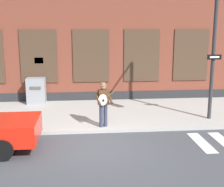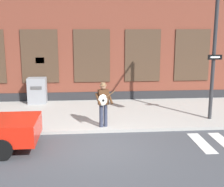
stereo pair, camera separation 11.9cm
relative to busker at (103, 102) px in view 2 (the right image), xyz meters
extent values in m
plane|color=#424449|center=(-0.32, -1.81, -1.10)|extent=(160.00, 160.00, 0.00)
cube|color=#ADAAA3|center=(-0.32, 2.07, -1.04)|extent=(28.00, 4.95, 0.12)
cube|color=brown|center=(-0.32, 6.55, 3.55)|extent=(28.00, 4.00, 9.30)
cube|color=#28282B|center=(-0.32, 4.53, -0.83)|extent=(28.00, 0.04, 0.55)
cube|color=#473323|center=(-2.96, 4.52, 1.33)|extent=(1.86, 0.06, 2.69)
cube|color=black|center=(-2.96, 4.51, 1.33)|extent=(1.74, 0.03, 2.57)
cube|color=#473323|center=(-0.32, 4.52, 1.33)|extent=(1.86, 0.06, 2.69)
cube|color=black|center=(-0.32, 4.51, 1.33)|extent=(1.74, 0.03, 2.57)
cube|color=#473323|center=(2.31, 4.52, 1.33)|extent=(1.86, 0.06, 2.69)
cube|color=black|center=(2.31, 4.51, 1.33)|extent=(1.74, 0.03, 2.57)
cube|color=#473323|center=(4.95, 4.52, 1.33)|extent=(1.86, 0.06, 2.69)
cube|color=black|center=(4.95, 4.51, 1.33)|extent=(1.74, 0.03, 2.57)
cube|color=yellow|center=(-2.96, 4.50, 1.13)|extent=(0.44, 0.02, 0.30)
cube|color=silver|center=(3.28, -1.71, -1.10)|extent=(0.42, 1.90, 0.01)
cube|color=silver|center=(4.08, -1.71, -1.10)|extent=(0.42, 1.90, 0.01)
cube|color=silver|center=(-2.26, -1.10, -0.37)|extent=(0.06, 0.24, 0.12)
cube|color=silver|center=(-2.25, -2.24, -0.37)|extent=(0.06, 0.24, 0.12)
cylinder|color=black|center=(-3.19, -0.80, -0.77)|extent=(0.66, 0.24, 0.66)
cylinder|color=black|center=(-3.18, -2.55, -0.77)|extent=(0.66, 0.24, 0.66)
cylinder|color=#33384C|center=(0.09, 0.06, -0.55)|extent=(0.15, 0.15, 0.88)
cylinder|color=#33384C|center=(-0.08, 0.00, -0.55)|extent=(0.15, 0.15, 0.88)
cube|color=#4C2D19|center=(0.00, 0.04, 0.19)|extent=(0.42, 0.31, 0.58)
sphere|color=#9E7051|center=(0.00, 0.04, 0.59)|extent=(0.22, 0.22, 0.22)
cylinder|color=olive|center=(0.00, 0.04, 0.65)|extent=(0.28, 0.27, 0.02)
cylinder|color=olive|center=(0.00, 0.04, 0.70)|extent=(0.18, 0.18, 0.09)
cylinder|color=#4C2D19|center=(0.26, 0.00, 0.15)|extent=(0.22, 0.52, 0.39)
cylinder|color=#4C2D19|center=(-0.20, -0.12, 0.15)|extent=(0.22, 0.52, 0.39)
ellipsoid|color=silver|center=(-0.03, -0.16, 0.11)|extent=(0.38, 0.21, 0.44)
cylinder|color=black|center=(-0.01, -0.21, 0.11)|extent=(0.09, 0.03, 0.09)
cylinder|color=brown|center=(0.23, -0.11, 0.29)|extent=(0.46, 0.16, 0.34)
cylinder|color=#2D2D30|center=(4.53, 0.72, 1.80)|extent=(0.15, 0.15, 5.58)
cube|color=black|center=(4.53, 0.61, 1.61)|extent=(0.60, 0.06, 0.20)
cube|color=white|center=(4.54, 0.59, 1.61)|extent=(0.40, 0.03, 0.07)
cube|color=gray|center=(-3.11, 4.10, -0.34)|extent=(0.91, 0.68, 1.29)
cube|color=#4C4C4C|center=(-3.11, 3.75, -0.15)|extent=(0.54, 0.02, 0.16)
camera|label=1|loc=(-0.75, -11.51, 2.83)|focal=50.00mm
camera|label=2|loc=(-0.63, -11.53, 2.83)|focal=50.00mm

